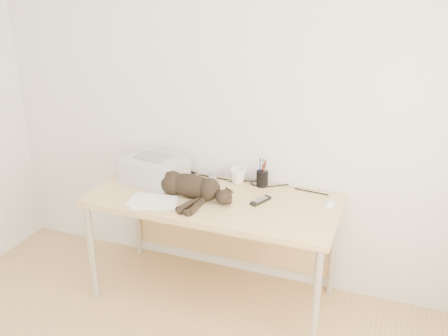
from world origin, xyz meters
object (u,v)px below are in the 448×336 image
at_px(printer, 154,169).
at_px(cat, 189,187).
at_px(pen_cup, 262,178).
at_px(desk, 218,211).
at_px(mouse, 330,202).
at_px(mug, 238,176).

distance_m(printer, cat, 0.36).
distance_m(printer, pen_cup, 0.74).
height_order(desk, printer, printer).
xyz_separation_m(printer, cat, (0.33, -0.15, -0.02)).
distance_m(desk, pen_cup, 0.37).
bearing_deg(desk, printer, 176.23).
height_order(pen_cup, mouse, pen_cup).
relative_size(cat, mug, 6.15).
distance_m(printer, mug, 0.57).
bearing_deg(cat, mug, 63.07).
bearing_deg(cat, mouse, 20.83).
xyz_separation_m(pen_cup, mouse, (0.48, -0.13, -0.04)).
relative_size(desk, mouse, 14.74).
height_order(mug, mouse, mug).
xyz_separation_m(desk, printer, (-0.48, 0.03, 0.22)).
xyz_separation_m(printer, mouse, (1.20, 0.04, -0.07)).
bearing_deg(printer, cat, -24.75).
distance_m(printer, mouse, 1.20).
relative_size(mug, mouse, 1.03).
height_order(cat, pen_cup, pen_cup).
bearing_deg(mouse, desk, -166.08).
bearing_deg(mug, mouse, -10.67).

